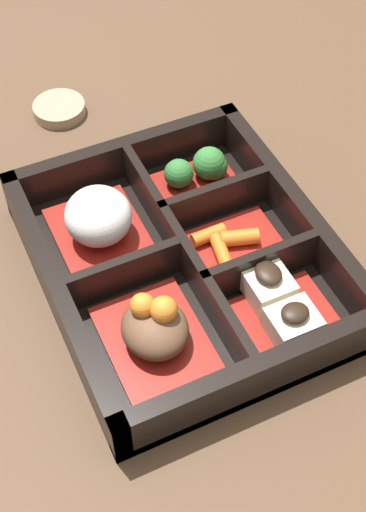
# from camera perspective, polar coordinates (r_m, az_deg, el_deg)

# --- Properties ---
(ground_plane) EXTENTS (3.00, 3.00, 0.00)m
(ground_plane) POSITION_cam_1_polar(r_m,az_deg,el_deg) (0.63, 0.00, -1.43)
(ground_plane) COLOR #4C3523
(bento_base) EXTENTS (0.28, 0.24, 0.01)m
(bento_base) POSITION_cam_1_polar(r_m,az_deg,el_deg) (0.62, 0.00, -1.16)
(bento_base) COLOR black
(bento_base) RESTS_ON ground_plane
(bento_rim) EXTENTS (0.28, 0.24, 0.05)m
(bento_rim) POSITION_cam_1_polar(r_m,az_deg,el_deg) (0.61, 0.16, 0.03)
(bento_rim) COLOR black
(bento_rim) RESTS_ON ground_plane
(bowl_stew) EXTENTS (0.10, 0.08, 0.05)m
(bowl_stew) POSITION_cam_1_polar(r_m,az_deg,el_deg) (0.56, -2.26, -5.88)
(bowl_stew) COLOR maroon
(bowl_stew) RESTS_ON bento_base
(bowl_rice) EXTENTS (0.10, 0.08, 0.05)m
(bowl_rice) POSITION_cam_1_polar(r_m,az_deg,el_deg) (0.63, -6.75, 2.88)
(bowl_rice) COLOR maroon
(bowl_rice) RESTS_ON bento_base
(bowl_tofu) EXTENTS (0.08, 0.09, 0.04)m
(bowl_tofu) POSITION_cam_1_polar(r_m,az_deg,el_deg) (0.58, 7.65, -3.88)
(bowl_tofu) COLOR maroon
(bowl_tofu) RESTS_ON bento_base
(bowl_carrots) EXTENTS (0.06, 0.09, 0.02)m
(bowl_carrots) POSITION_cam_1_polar(r_m,az_deg,el_deg) (0.63, 3.77, 0.93)
(bowl_carrots) COLOR maroon
(bowl_carrots) RESTS_ON bento_base
(bowl_greens) EXTENTS (0.06, 0.09, 0.04)m
(bowl_greens) POSITION_cam_1_polar(r_m,az_deg,el_deg) (0.68, 1.30, 6.72)
(bowl_greens) COLOR maroon
(bowl_greens) RESTS_ON bento_base
(sauce_dish) EXTENTS (0.06, 0.06, 0.01)m
(sauce_dish) POSITION_cam_1_polar(r_m,az_deg,el_deg) (0.79, -9.88, 11.55)
(sauce_dish) COLOR gray
(sauce_dish) RESTS_ON ground_plane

